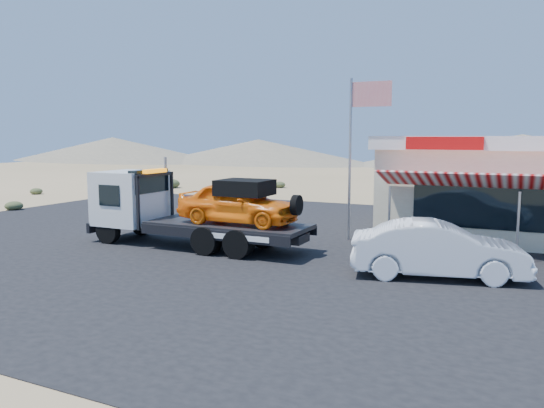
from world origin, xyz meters
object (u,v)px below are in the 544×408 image
object	(u,v)px
flagpole	(356,140)
tow_truck	(191,206)
white_sedan	(438,250)
jerky_store	(522,184)

from	to	relation	value
flagpole	tow_truck	bearing A→B (deg)	-144.47
tow_truck	flagpole	xyz separation A→B (m)	(4.93, 3.52, 2.30)
white_sedan	jerky_store	size ratio (longest dim) A/B	0.45
tow_truck	jerky_store	bearing A→B (deg)	37.29
tow_truck	white_sedan	bearing A→B (deg)	-3.90
tow_truck	jerky_store	size ratio (longest dim) A/B	0.78
tow_truck	flagpole	world-z (taller)	flagpole
white_sedan	tow_truck	bearing A→B (deg)	72.21
tow_truck	white_sedan	xyz separation A→B (m)	(8.55, -0.58, -0.66)
white_sedan	jerky_store	world-z (taller)	jerky_store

